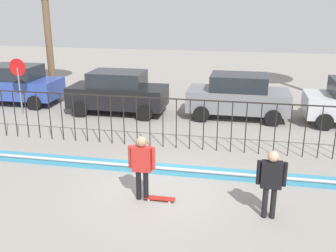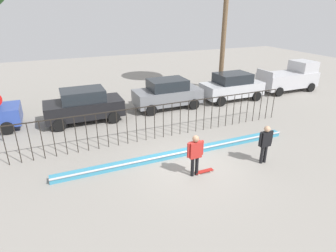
{
  "view_description": "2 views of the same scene",
  "coord_description": "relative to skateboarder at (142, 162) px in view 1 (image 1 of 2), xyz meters",
  "views": [
    {
      "loc": [
        2.15,
        -9.21,
        4.92
      ],
      "look_at": [
        -0.01,
        1.74,
        1.26
      ],
      "focal_mm": 41.39,
      "sensor_mm": 36.0,
      "label": 1
    },
    {
      "loc": [
        -4.91,
        -8.92,
        6.13
      ],
      "look_at": [
        -0.18,
        2.15,
        1.04
      ],
      "focal_mm": 30.17,
      "sensor_mm": 36.0,
      "label": 2
    }
  ],
  "objects": [
    {
      "name": "ground_plane",
      "position": [
        0.22,
        0.58,
        -1.03
      ],
      "size": [
        60.0,
        60.0,
        0.0
      ],
      "primitive_type": "plane",
      "color": "gray"
    },
    {
      "name": "bowl_coping_ledge",
      "position": [
        0.22,
        1.68,
        -0.91
      ],
      "size": [
        11.0,
        0.4,
        0.27
      ],
      "color": "teal",
      "rests_on": "ground"
    },
    {
      "name": "perimeter_fence",
      "position": [
        0.22,
        3.75,
        0.06
      ],
      "size": [
        14.04,
        0.04,
        1.77
      ],
      "color": "black",
      "rests_on": "ground"
    },
    {
      "name": "skateboarder",
      "position": [
        0.0,
        0.0,
        0.0
      ],
      "size": [
        0.69,
        0.26,
        1.72
      ],
      "rotation": [
        0.0,
        0.0,
        0.44
      ],
      "color": "black",
      "rests_on": "ground"
    },
    {
      "name": "skateboard",
      "position": [
        0.45,
        0.02,
        -0.97
      ],
      "size": [
        0.8,
        0.2,
        0.07
      ],
      "rotation": [
        0.0,
        0.0,
        0.19
      ],
      "color": "#A51E19",
      "rests_on": "ground"
    },
    {
      "name": "camera_operator",
      "position": [
        3.14,
        -0.28,
        -0.02
      ],
      "size": [
        0.68,
        0.26,
        1.69
      ],
      "rotation": [
        0.0,
        0.0,
        2.8
      ],
      "color": "black",
      "rests_on": "ground"
    },
    {
      "name": "parked_car_blue",
      "position": [
        -8.55,
        8.21,
        -0.06
      ],
      "size": [
        4.3,
        2.12,
        1.9
      ],
      "rotation": [
        0.0,
        0.0,
        -0.06
      ],
      "color": "#2D479E",
      "rests_on": "ground"
    },
    {
      "name": "parked_car_black",
      "position": [
        -3.11,
        7.56,
        -0.06
      ],
      "size": [
        4.3,
        2.12,
        1.9
      ],
      "rotation": [
        0.0,
        0.0,
        -0.07
      ],
      "color": "black",
      "rests_on": "ground"
    },
    {
      "name": "parked_car_gray",
      "position": [
        2.19,
        7.86,
        -0.06
      ],
      "size": [
        4.3,
        2.12,
        1.9
      ],
      "rotation": [
        0.0,
        0.0,
        0.03
      ],
      "color": "slate",
      "rests_on": "ground"
    },
    {
      "name": "stop_sign",
      "position": [
        -7.26,
        6.48,
        0.59
      ],
      "size": [
        0.76,
        0.07,
        2.5
      ],
      "color": "slate",
      "rests_on": "ground"
    }
  ]
}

